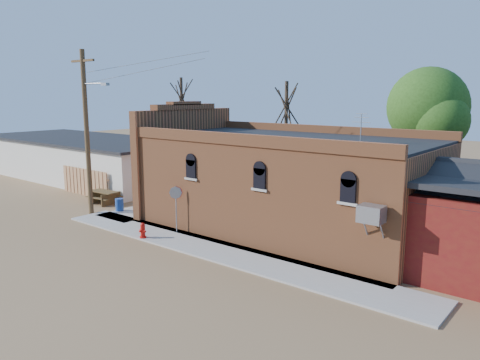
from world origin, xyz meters
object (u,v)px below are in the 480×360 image
Objects in this scene: fire_hydrant at (143,230)px; utility_pole at (87,129)px; trash_barrel at (119,205)px; picnic_table at (104,195)px; stop_sign at (176,197)px; brick_bar at (280,183)px.

utility_pole is at bearing -178.22° from fire_hydrant.
trash_barrel is (-5.03, 2.46, 0.00)m from fire_hydrant.
picnic_table is at bearing 170.32° from fire_hydrant.
stop_sign reaches higher than fire_hydrant.
brick_bar is at bearing 18.78° from trash_barrel.
stop_sign is at bearing 3.93° from utility_pole.
utility_pole is 7.40m from fire_hydrant.
stop_sign is (0.53, 1.64, 1.38)m from fire_hydrant.
trash_barrel is at bearing 167.33° from fire_hydrant.
fire_hydrant is at bearing -125.42° from brick_bar.
picnic_table is (-8.06, 1.55, -1.29)m from stop_sign.
fire_hydrant reaches higher than trash_barrel.
brick_bar is 10.96m from utility_pole.
trash_barrel is (-8.94, -3.04, -1.90)m from brick_bar.
trash_barrel is at bearing 151.00° from stop_sign.
brick_bar is 23.02× the size of trash_barrel.
trash_barrel is at bearing 56.04° from utility_pole.
brick_bar reaches higher than picnic_table.
picnic_table is at bearing 163.43° from trash_barrel.
picnic_table is at bearing 129.53° from utility_pole.
brick_bar is at bearing 23.69° from utility_pole.
fire_hydrant is at bearing -27.36° from picnic_table.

